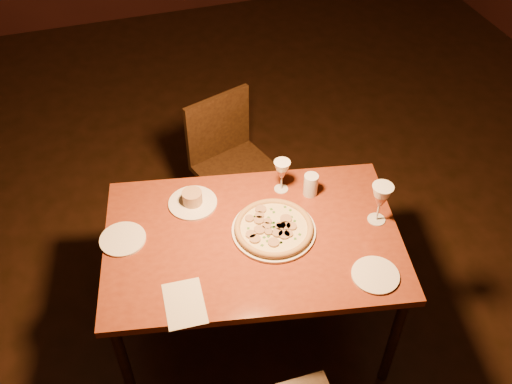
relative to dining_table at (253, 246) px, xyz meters
name	(u,v)px	position (x,y,z in m)	size (l,w,h in m)	color
floor	(260,321)	(0.04, 0.01, -0.62)	(7.00, 7.00, 0.00)	black
dining_table	(253,246)	(0.00, 0.00, 0.00)	(1.40, 1.04, 0.68)	brown
chair_far	(231,161)	(0.11, 0.75, -0.16)	(0.50, 0.50, 0.81)	black
pizza_plate	(274,228)	(0.10, 0.00, 0.08)	(0.36, 0.36, 0.04)	white
ramekin_saucer	(192,200)	(-0.20, 0.27, 0.08)	(0.22, 0.22, 0.07)	white
wine_glass_far	(282,176)	(0.21, 0.24, 0.14)	(0.08, 0.08, 0.17)	#C56F52
wine_glass_right	(380,204)	(0.55, -0.07, 0.16)	(0.09, 0.09, 0.20)	#C56F52
water_tumbler	(311,185)	(0.33, 0.17, 0.11)	(0.07, 0.07, 0.11)	silver
side_plate_left	(123,239)	(-0.53, 0.15, 0.06)	(0.20, 0.20, 0.01)	white
side_plate_near	(375,275)	(0.41, -0.35, 0.06)	(0.19, 0.19, 0.01)	white
menu_card	(184,303)	(-0.35, -0.25, 0.06)	(0.15, 0.22, 0.00)	beige
pendant_light	(252,56)	(0.00, 0.00, 0.93)	(0.12, 0.12, 0.12)	#FF9847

